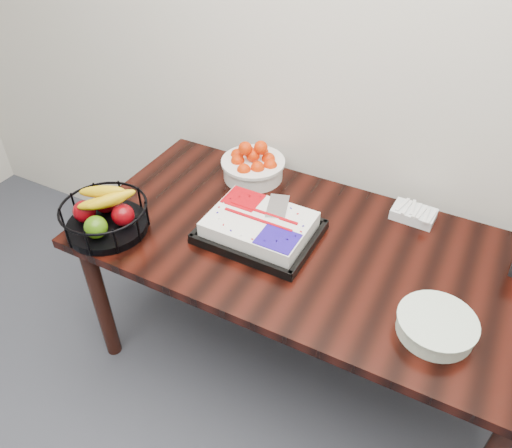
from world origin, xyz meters
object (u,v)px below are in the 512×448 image
at_px(table, 305,259).
at_px(plate_stack, 436,326).
at_px(tangerine_bowl, 253,162).
at_px(fruit_basket, 105,215).
at_px(cake_tray, 260,227).

relative_size(table, plate_stack, 7.02).
bearing_deg(table, tangerine_bowl, 142.26).
distance_m(table, fruit_basket, 0.82).
distance_m(tangerine_bowl, plate_stack, 1.07).
bearing_deg(cake_tray, table, 12.90).
xyz_separation_m(table, plate_stack, (0.54, -0.21, 0.12)).
relative_size(table, fruit_basket, 5.22).
bearing_deg(tangerine_bowl, cake_tray, -58.50).
distance_m(tangerine_bowl, fruit_basket, 0.70).
distance_m(cake_tray, plate_stack, 0.74).
relative_size(cake_tray, plate_stack, 1.77).
height_order(tangerine_bowl, plate_stack, tangerine_bowl).
bearing_deg(tangerine_bowl, plate_stack, -28.87).
bearing_deg(fruit_basket, plate_stack, 3.91).
height_order(cake_tray, fruit_basket, fruit_basket).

